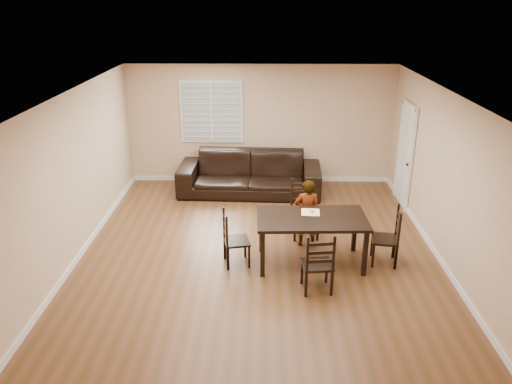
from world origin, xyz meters
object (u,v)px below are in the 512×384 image
at_px(donut, 312,211).
at_px(sofa, 250,174).
at_px(chair_far, 319,267).
at_px(child, 307,213).
at_px(chair_right, 392,239).
at_px(chair_left, 230,240).
at_px(dining_table, 312,222).
at_px(chair_near, 303,209).

height_order(donut, sofa, sofa).
distance_m(chair_far, child, 1.55).
bearing_deg(chair_right, chair_left, -79.63).
bearing_deg(chair_far, chair_left, -38.26).
bearing_deg(child, dining_table, 90.74).
xyz_separation_m(child, donut, (0.03, -0.43, 0.23)).
bearing_deg(chair_near, sofa, 110.60).
height_order(chair_far, child, child).
height_order(chair_right, child, child).
height_order(chair_near, chair_far, chair_near).
height_order(chair_far, chair_left, chair_far).
bearing_deg(chair_right, donut, -89.15).
height_order(chair_right, donut, chair_right).
xyz_separation_m(dining_table, sofa, (-1.07, 3.09, -0.28)).
bearing_deg(donut, chair_far, -88.95).
relative_size(chair_right, sofa, 0.32).
distance_m(chair_right, child, 1.48).
relative_size(chair_far, sofa, 0.31).
bearing_deg(chair_right, chair_far, -45.29).
distance_m(dining_table, donut, 0.22).
height_order(chair_near, donut, chair_near).
bearing_deg(chair_left, chair_near, -59.08).
bearing_deg(dining_table, chair_near, 90.59).
distance_m(dining_table, chair_left, 1.34).
bearing_deg(donut, child, 94.59).
height_order(chair_far, donut, chair_far).
xyz_separation_m(donut, sofa, (-1.09, 2.89, -0.39)).
xyz_separation_m(chair_left, child, (1.29, 0.69, 0.18)).
xyz_separation_m(child, sofa, (-1.06, 2.46, -0.16)).
height_order(chair_near, child, child).
relative_size(dining_table, donut, 19.41).
distance_m(chair_far, chair_left, 1.59).
bearing_deg(child, chair_left, 27.18).
height_order(chair_far, chair_right, chair_right).
xyz_separation_m(chair_near, donut, (0.06, -0.91, 0.36)).
bearing_deg(child, chair_far, 91.05).
bearing_deg(child, chair_right, 154.32).
distance_m(chair_near, child, 0.49).
bearing_deg(donut, sofa, 110.65).
bearing_deg(sofa, chair_right, -49.54).
bearing_deg(dining_table, chair_right, -0.93).
bearing_deg(donut, chair_near, 93.82).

